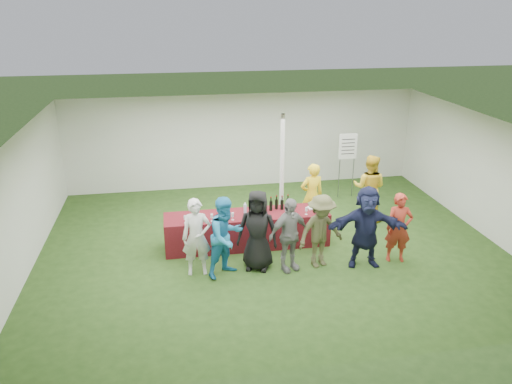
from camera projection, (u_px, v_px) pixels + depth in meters
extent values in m
plane|color=#284719|center=(271.00, 246.00, 11.11)|extent=(60.00, 60.00, 0.00)
plane|color=white|center=(244.00, 141.00, 14.31)|extent=(10.00, 0.00, 10.00)
plane|color=white|center=(329.00, 288.00, 6.95)|extent=(10.00, 0.00, 10.00)
plane|color=white|center=(23.00, 204.00, 9.83)|extent=(0.00, 8.00, 8.00)
plane|color=white|center=(485.00, 176.00, 11.44)|extent=(0.00, 8.00, 8.00)
plane|color=white|center=(272.00, 127.00, 10.15)|extent=(10.00, 10.00, 0.00)
cylinder|color=silver|center=(282.00, 170.00, 11.82)|extent=(0.10, 0.10, 2.70)
cube|color=maroon|center=(247.00, 229.00, 11.02)|extent=(3.60, 0.80, 0.75)
cylinder|color=black|center=(261.00, 206.00, 11.01)|extent=(0.07, 0.07, 0.22)
cylinder|color=black|center=(261.00, 200.00, 10.96)|extent=(0.03, 0.03, 0.08)
cylinder|color=maroon|center=(261.00, 198.00, 10.94)|extent=(0.03, 0.03, 0.02)
cylinder|color=black|center=(264.00, 206.00, 11.03)|extent=(0.07, 0.07, 0.22)
cylinder|color=black|center=(264.00, 199.00, 10.98)|extent=(0.03, 0.03, 0.08)
cylinder|color=maroon|center=(264.00, 197.00, 10.96)|extent=(0.03, 0.03, 0.02)
cylinder|color=black|center=(271.00, 206.00, 11.04)|extent=(0.07, 0.07, 0.22)
cylinder|color=black|center=(271.00, 199.00, 10.98)|extent=(0.03, 0.03, 0.08)
cylinder|color=maroon|center=(271.00, 197.00, 10.96)|extent=(0.03, 0.03, 0.02)
cylinder|color=black|center=(276.00, 204.00, 11.11)|extent=(0.07, 0.07, 0.22)
cylinder|color=black|center=(277.00, 198.00, 11.06)|extent=(0.03, 0.03, 0.08)
cylinder|color=maroon|center=(277.00, 196.00, 11.04)|extent=(0.03, 0.03, 0.02)
cylinder|color=black|center=(282.00, 205.00, 11.09)|extent=(0.07, 0.07, 0.22)
cylinder|color=black|center=(282.00, 199.00, 11.03)|extent=(0.03, 0.03, 0.08)
cylinder|color=maroon|center=(282.00, 196.00, 11.02)|extent=(0.03, 0.03, 0.02)
cylinder|color=black|center=(288.00, 203.00, 11.16)|extent=(0.07, 0.07, 0.22)
cylinder|color=black|center=(288.00, 197.00, 11.11)|extent=(0.03, 0.03, 0.08)
cylinder|color=maroon|center=(288.00, 195.00, 11.09)|extent=(0.03, 0.03, 0.02)
cylinder|color=silver|center=(185.00, 223.00, 10.44)|extent=(0.06, 0.06, 0.00)
cylinder|color=silver|center=(185.00, 221.00, 10.43)|extent=(0.01, 0.01, 0.07)
cylinder|color=silver|center=(185.00, 218.00, 10.40)|extent=(0.06, 0.06, 0.08)
cylinder|color=silver|center=(195.00, 223.00, 10.43)|extent=(0.06, 0.06, 0.00)
cylinder|color=silver|center=(195.00, 221.00, 10.42)|extent=(0.01, 0.01, 0.07)
cylinder|color=silver|center=(195.00, 218.00, 10.39)|extent=(0.06, 0.06, 0.08)
cylinder|color=silver|center=(212.00, 221.00, 10.53)|extent=(0.06, 0.06, 0.00)
cylinder|color=silver|center=(212.00, 219.00, 10.51)|extent=(0.01, 0.01, 0.07)
cylinder|color=silver|center=(212.00, 216.00, 10.48)|extent=(0.06, 0.06, 0.08)
cylinder|color=#41060F|center=(212.00, 217.00, 10.49)|extent=(0.05, 0.05, 0.02)
cylinder|color=silver|center=(233.00, 220.00, 10.59)|extent=(0.06, 0.06, 0.00)
cylinder|color=silver|center=(233.00, 218.00, 10.57)|extent=(0.01, 0.01, 0.07)
cylinder|color=silver|center=(233.00, 215.00, 10.54)|extent=(0.06, 0.06, 0.08)
cylinder|color=#41060F|center=(233.00, 216.00, 10.55)|extent=(0.05, 0.05, 0.02)
cylinder|color=silver|center=(306.00, 214.00, 10.87)|extent=(0.06, 0.06, 0.00)
cylinder|color=silver|center=(306.00, 213.00, 10.85)|extent=(0.01, 0.01, 0.07)
cylinder|color=silver|center=(306.00, 209.00, 10.82)|extent=(0.06, 0.06, 0.08)
cylinder|color=#41060F|center=(306.00, 210.00, 10.83)|extent=(0.05, 0.05, 0.02)
cylinder|color=silver|center=(245.00, 208.00, 10.92)|extent=(0.07, 0.07, 0.20)
cylinder|color=silver|center=(245.00, 204.00, 10.88)|extent=(0.03, 0.03, 0.03)
cube|color=white|center=(314.00, 208.00, 11.17)|extent=(0.25, 0.18, 0.03)
cylinder|color=slate|center=(320.00, 209.00, 10.90)|extent=(0.22, 0.22, 0.18)
cylinder|color=slate|center=(339.00, 178.00, 13.69)|extent=(0.02, 0.02, 1.10)
cylinder|color=slate|center=(353.00, 178.00, 13.75)|extent=(0.02, 0.02, 1.10)
cube|color=white|center=(348.00, 146.00, 13.40)|extent=(0.50, 0.02, 0.70)
cube|color=black|center=(349.00, 139.00, 13.32)|extent=(0.36, 0.01, 0.02)
cube|color=black|center=(348.00, 143.00, 13.35)|extent=(0.36, 0.01, 0.02)
cube|color=black|center=(348.00, 147.00, 13.39)|extent=(0.36, 0.01, 0.02)
cube|color=black|center=(348.00, 150.00, 13.42)|extent=(0.36, 0.01, 0.02)
cube|color=black|center=(348.00, 154.00, 13.46)|extent=(0.36, 0.01, 0.02)
imported|color=yellow|center=(312.00, 196.00, 11.79)|extent=(0.63, 0.46, 1.59)
imported|color=gold|center=(369.00, 188.00, 12.20)|extent=(1.02, 0.96, 1.66)
imported|color=silver|center=(197.00, 237.00, 9.72)|extent=(0.58, 0.39, 1.58)
imported|color=#2382B9|center=(226.00, 237.00, 9.67)|extent=(1.00, 0.95, 1.63)
imported|color=black|center=(257.00, 230.00, 9.91)|extent=(0.95, 0.77, 1.67)
imported|color=gray|center=(289.00, 235.00, 9.86)|extent=(0.98, 0.66, 1.54)
imported|color=#4D4C2D|center=(321.00, 231.00, 10.01)|extent=(1.12, 0.83, 1.55)
imported|color=#171B39|center=(366.00, 227.00, 10.01)|extent=(1.64, 0.74, 1.71)
imported|color=#A52E1F|center=(399.00, 228.00, 10.23)|extent=(0.60, 0.46, 1.48)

